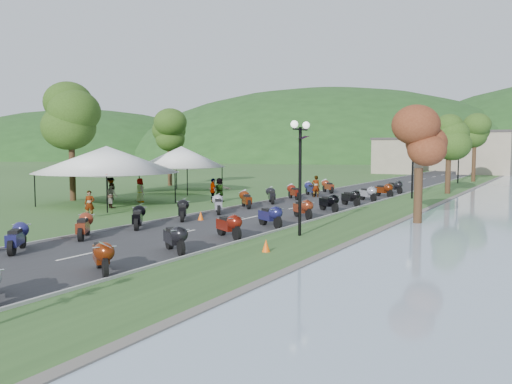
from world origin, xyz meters
The scene contains 11 objects.
road centered at (0.00, 40.00, 0.01)m, with size 7.00×120.00×0.02m, color #2E2E31.
far_building centered at (-2.00, 85.00, 2.50)m, with size 18.00×16.00×5.00m, color gray.
moto_row_left centered at (-2.65, 17.82, 0.55)m, with size 2.60×46.32×1.10m, color #331411, non-canonical shape.
moto_row_right centered at (2.62, 23.41, 0.55)m, with size 2.60×39.66×1.10m, color #331411, non-canonical shape.
vendor_tent_main centered at (-11.93, 23.27, 2.00)m, with size 6.51×6.51×4.00m, color white, non-canonical shape.
vendor_tent_side centered at (-14.16, 34.35, 2.00)m, with size 5.14×5.14×4.00m, color white, non-canonical shape.
tree_park_left centered at (-16.33, 24.18, 5.06)m, with size 3.64×3.64×10.11m, color #385D1C, non-canonical shape.
tree_lakeside centered at (8.54, 24.76, 3.23)m, with size 2.33×2.33×6.47m, color #385D1C, non-canonical shape.
pedestrian_a centered at (-7.88, 17.89, 0.00)m, with size 0.55×0.41×1.52m, color slate.
pedestrian_b centered at (-10.31, 22.07, 0.00)m, with size 0.79×0.44×1.63m, color slate.
pedestrian_c centered at (-13.96, 25.64, 0.00)m, with size 1.12×0.46×1.73m, color slate.
Camera 1 is at (15.12, -3.52, 3.93)m, focal length 38.00 mm.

